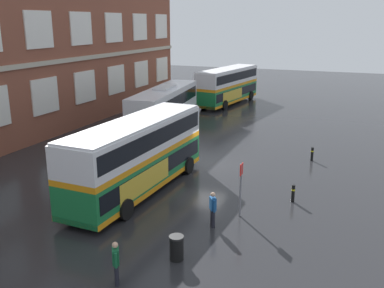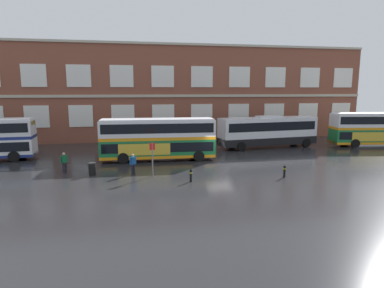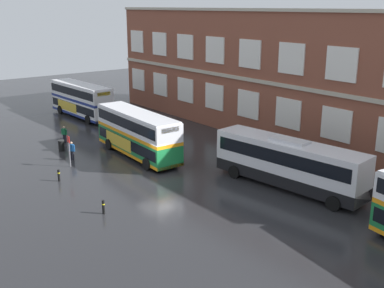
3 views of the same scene
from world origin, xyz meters
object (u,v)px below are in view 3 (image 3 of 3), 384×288
object	(u,v)px
second_passenger	(72,150)
bus_stand_flag	(69,148)
touring_coach	(288,163)
safety_bollard_east	(103,207)
double_decker_near	(81,100)
safety_bollard_west	(59,175)
waiting_passenger	(64,134)
double_decker_middle	(137,133)
station_litter_bin	(61,145)

from	to	relation	value
second_passenger	bus_stand_flag	bearing A→B (deg)	-29.60
touring_coach	safety_bollard_east	distance (m)	13.84
double_decker_near	safety_bollard_west	world-z (taller)	double_decker_near
second_passenger	waiting_passenger	bearing A→B (deg)	163.06
double_decker_middle	station_litter_bin	distance (m)	7.72
waiting_passenger	second_passenger	bearing A→B (deg)	-16.94
waiting_passenger	station_litter_bin	world-z (taller)	waiting_passenger
double_decker_near	double_decker_middle	distance (m)	17.82
station_litter_bin	safety_bollard_east	bearing A→B (deg)	-12.97
touring_coach	waiting_passenger	size ratio (longest dim) A/B	7.19
safety_bollard_west	safety_bollard_east	bearing A→B (deg)	-0.58
double_decker_near	station_litter_bin	world-z (taller)	double_decker_near
waiting_passenger	station_litter_bin	xyz separation A→B (m)	(2.35, -1.33, -0.41)
bus_stand_flag	safety_bollard_east	distance (m)	10.52
double_decker_near	double_decker_middle	size ratio (longest dim) A/B	1.00
safety_bollard_west	station_litter_bin	bearing A→B (deg)	155.74
second_passenger	touring_coach	bearing A→B (deg)	32.01
touring_coach	double_decker_middle	bearing A→B (deg)	-160.60
double_decker_middle	touring_coach	distance (m)	14.34
second_passenger	safety_bollard_east	distance (m)	12.16
bus_stand_flag	station_litter_bin	bearing A→B (deg)	165.36
double_decker_middle	waiting_passenger	xyz separation A→B (m)	(-8.11, -3.54, -1.22)
double_decker_middle	safety_bollard_west	xyz separation A→B (m)	(1.75, -8.25, -1.66)
safety_bollard_west	bus_stand_flag	bearing A→B (deg)	141.78
double_decker_near	waiting_passenger	xyz separation A→B (m)	(9.49, -6.35, -1.22)
double_decker_near	safety_bollard_east	bearing A→B (deg)	-22.52
double_decker_near	safety_bollard_west	bearing A→B (deg)	-29.76
touring_coach	double_decker_near	bearing A→B (deg)	-176.41
double_decker_middle	bus_stand_flag	distance (m)	6.22
waiting_passenger	safety_bollard_east	distance (m)	18.02
double_decker_near	safety_bollard_east	distance (m)	29.12
double_decker_near	safety_bollard_east	world-z (taller)	double_decker_near
waiting_passenger	station_litter_bin	distance (m)	2.73
double_decker_near	waiting_passenger	size ratio (longest dim) A/B	6.54
waiting_passenger	station_litter_bin	size ratio (longest dim) A/B	1.65
double_decker_middle	second_passenger	size ratio (longest dim) A/B	6.53
double_decker_near	second_passenger	xyz separation A→B (m)	(15.10, -8.06, -1.22)
touring_coach	safety_bollard_west	world-z (taller)	touring_coach
double_decker_middle	station_litter_bin	world-z (taller)	double_decker_middle
waiting_passenger	safety_bollard_east	size ratio (longest dim) A/B	1.79
touring_coach	station_litter_bin	world-z (taller)	touring_coach
second_passenger	station_litter_bin	bearing A→B (deg)	173.32
safety_bollard_east	double_decker_middle	bearing A→B (deg)	138.05
double_decker_middle	waiting_passenger	size ratio (longest dim) A/B	6.53
double_decker_middle	bus_stand_flag	bearing A→B (deg)	-98.88
safety_bollard_east	touring_coach	bearing A→B (deg)	71.97
safety_bollard_west	second_passenger	bearing A→B (deg)	144.71
touring_coach	safety_bollard_west	xyz separation A→B (m)	(-11.78, -13.01, -1.42)
second_passenger	station_litter_bin	xyz separation A→B (m)	(-3.27, 0.38, -0.41)
station_litter_bin	safety_bollard_west	distance (m)	8.23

